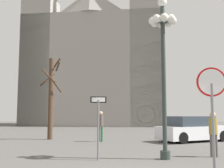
% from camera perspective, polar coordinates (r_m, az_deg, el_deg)
% --- Properties ---
extents(cathedral, '(20.90, 15.76, 38.74)m').
position_cam_1_polar(cathedral, '(43.58, -3.22, 6.38)').
color(cathedral, gray).
rests_on(cathedral, ground).
extents(stop_sign, '(0.78, 0.08, 2.84)m').
position_cam_1_polar(stop_sign, '(7.84, 19.69, -2.92)').
color(stop_sign, slate).
rests_on(stop_sign, ground).
extents(one_way_arrow_sign, '(0.58, 0.09, 2.24)m').
position_cam_1_polar(one_way_arrow_sign, '(10.07, -2.81, -7.42)').
color(one_way_arrow_sign, slate).
rests_on(one_way_arrow_sign, ground).
extents(street_lamp, '(1.05, 1.05, 6.01)m').
position_cam_1_polar(street_lamp, '(10.71, 10.36, 7.21)').
color(street_lamp, '#2D3833').
rests_on(street_lamp, ground).
extents(bare_tree, '(1.50, 1.50, 5.39)m').
position_cam_1_polar(bare_tree, '(18.82, -12.31, -2.28)').
color(bare_tree, '#473323').
rests_on(bare_tree, ground).
extents(parked_car_near_white, '(4.75, 3.63, 1.49)m').
position_cam_1_polar(parked_car_near_white, '(17.58, 16.08, -8.91)').
color(parked_car_near_white, silver).
rests_on(parked_car_near_white, ground).
extents(pedestrian_walking, '(0.32, 0.32, 1.79)m').
position_cam_1_polar(pedestrian_walking, '(16.81, -2.32, -7.95)').
color(pedestrian_walking, '#33663F').
rests_on(pedestrian_walking, ground).
extents(pedestrian_standing, '(0.32, 0.32, 1.70)m').
position_cam_1_polar(pedestrian_standing, '(11.46, 19.90, -8.69)').
color(pedestrian_standing, '#594C47').
rests_on(pedestrian_standing, ground).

